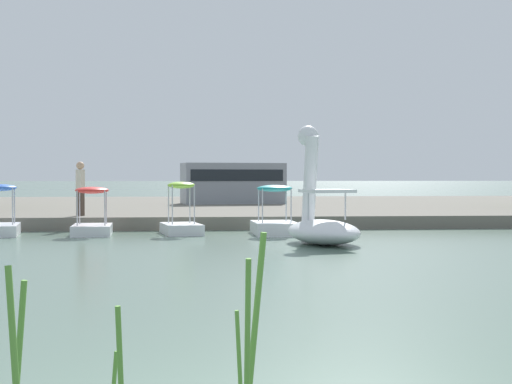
# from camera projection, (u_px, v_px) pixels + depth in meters

# --- Properties ---
(shore_bank_far) EXTENTS (129.35, 24.44, 0.42)m
(shore_bank_far) POSITION_uv_depth(u_px,v_px,m) (195.00, 208.00, 35.34)
(shore_bank_far) COLOR #6B665B
(shore_bank_far) RESTS_ON ground_plane
(swan_boat) EXTENTS (2.17, 2.96, 3.03)m
(swan_boat) POSITION_uv_depth(u_px,v_px,m) (321.00, 220.00, 18.54)
(swan_boat) COLOR white
(swan_boat) RESTS_ON ground_plane
(pedal_boat_teal) EXTENTS (1.29, 2.05, 1.45)m
(pedal_boat_teal) POSITION_uv_depth(u_px,v_px,m) (275.00, 220.00, 21.58)
(pedal_boat_teal) COLOR white
(pedal_boat_teal) RESTS_ON ground_plane
(pedal_boat_lime) EXTENTS (1.36, 1.99, 1.54)m
(pedal_boat_lime) POSITION_uv_depth(u_px,v_px,m) (181.00, 220.00, 21.72)
(pedal_boat_lime) COLOR white
(pedal_boat_lime) RESTS_ON ground_plane
(pedal_boat_red) EXTENTS (1.22, 1.90, 1.40)m
(pedal_boat_red) POSITION_uv_depth(u_px,v_px,m) (92.00, 220.00, 21.40)
(pedal_boat_red) COLOR white
(pedal_boat_red) RESTS_ON ground_plane
(pedal_boat_blue) EXTENTS (1.34, 2.10, 1.48)m
(pedal_boat_blue) POSITION_uv_depth(u_px,v_px,m) (0.00, 221.00, 21.24)
(pedal_boat_blue) COLOR white
(pedal_boat_blue) RESTS_ON ground_plane
(person_on_path) EXTENTS (0.28, 0.29, 1.76)m
(person_on_path) POSITION_uv_depth(u_px,v_px,m) (80.00, 186.00, 23.91)
(person_on_path) COLOR #47382D
(person_on_path) RESTS_ON shore_bank_far
(parked_van) EXTENTS (5.01, 2.66, 1.92)m
(parked_van) POSITION_uv_depth(u_px,v_px,m) (233.00, 182.00, 34.97)
(parked_van) COLOR gray
(parked_van) RESTS_ON shore_bank_far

